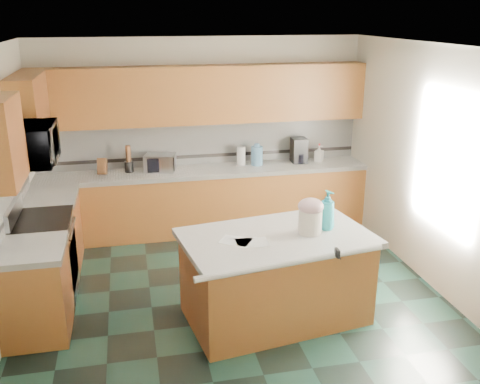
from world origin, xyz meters
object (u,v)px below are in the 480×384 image
object	(u,v)px
island_base	(276,280)
toaster_oven	(160,163)
soap_bottle_island	(327,210)
knife_block	(102,166)
treat_jar	(310,221)
island_top	(277,238)
coffee_maker	(299,150)

from	to	relation	value
island_base	toaster_oven	xyz separation A→B (m)	(-0.97, 2.50, 0.61)
soap_bottle_island	knife_block	size ratio (longest dim) A/B	1.84
soap_bottle_island	toaster_oven	distance (m)	2.87
treat_jar	island_top	bearing A→B (deg)	-169.39
knife_block	coffee_maker	world-z (taller)	coffee_maker
coffee_maker	treat_jar	bearing A→B (deg)	-103.47
island_top	knife_block	xyz separation A→B (m)	(-1.74, 2.50, 0.14)
island_top	treat_jar	xyz separation A→B (m)	(0.34, -0.01, 0.15)
knife_block	toaster_oven	bearing A→B (deg)	9.43
island_base	soap_bottle_island	distance (m)	0.88
toaster_oven	island_base	bearing A→B (deg)	-53.11
knife_block	coffee_maker	distance (m)	2.79
treat_jar	soap_bottle_island	bearing A→B (deg)	29.93
treat_jar	toaster_oven	distance (m)	2.83
island_top	treat_jar	distance (m)	0.37
coffee_maker	toaster_oven	bearing A→B (deg)	-177.06
knife_block	treat_jar	bearing A→B (deg)	-40.90
soap_bottle_island	toaster_oven	world-z (taller)	soap_bottle_island
treat_jar	knife_block	bearing A→B (deg)	141.85
island_base	soap_bottle_island	world-z (taller)	soap_bottle_island
treat_jar	coffee_maker	size ratio (longest dim) A/B	0.68
knife_block	toaster_oven	xyz separation A→B (m)	(0.78, 0.00, 0.01)
knife_block	coffee_maker	size ratio (longest dim) A/B	0.62
treat_jar	coffee_maker	world-z (taller)	coffee_maker
knife_block	toaster_oven	world-z (taller)	toaster_oven
island_base	knife_block	xyz separation A→B (m)	(-1.74, 2.50, 0.60)
treat_jar	toaster_oven	size ratio (longest dim) A/B	0.61
treat_jar	knife_block	xyz separation A→B (m)	(-2.08, 2.51, -0.01)
island_top	soap_bottle_island	bearing A→B (deg)	-3.23
island_base	knife_block	bearing A→B (deg)	115.85
treat_jar	soap_bottle_island	world-z (taller)	soap_bottle_island
island_base	coffee_maker	bearing A→B (deg)	58.54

